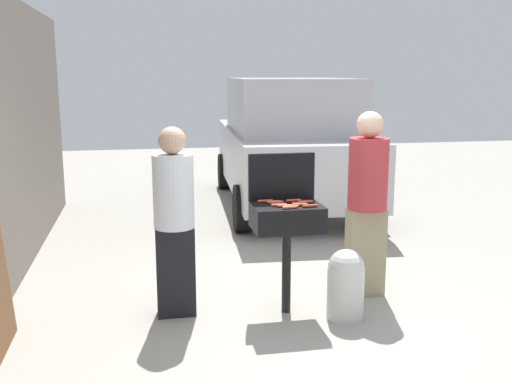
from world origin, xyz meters
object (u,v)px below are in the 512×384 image
(bbq_grill, at_px, (287,221))
(hot_dog_7, at_px, (276,203))
(hot_dog_11, at_px, (285,206))
(person_right, at_px, (367,198))
(hot_dog_1, at_px, (305,202))
(hot_dog_6, at_px, (274,202))
(parked_minivan, at_px, (289,142))
(hot_dog_10, at_px, (279,205))
(propane_tank, at_px, (346,283))
(person_left, at_px, (174,215))
(hot_dog_5, at_px, (265,201))
(hot_dog_3, at_px, (300,205))
(hot_dog_4, at_px, (291,206))
(hot_dog_0, at_px, (290,208))
(hot_dog_9, at_px, (299,203))
(hot_dog_2, at_px, (310,206))
(hot_dog_8, at_px, (293,201))

(bbq_grill, bearing_deg, hot_dog_7, 151.25)
(hot_dog_11, xyz_separation_m, person_right, (0.88, 0.37, -0.04))
(hot_dog_1, xyz_separation_m, hot_dog_6, (-0.27, 0.06, 0.00))
(hot_dog_7, xyz_separation_m, parked_minivan, (1.15, 4.13, 0.03))
(hot_dog_10, xyz_separation_m, parked_minivan, (1.15, 4.23, 0.03))
(propane_tank, bearing_deg, person_left, 166.34)
(bbq_grill, relative_size, hot_dog_5, 7.53)
(person_right, bearing_deg, hot_dog_1, 16.18)
(hot_dog_3, height_order, hot_dog_10, same)
(hot_dog_5, xyz_separation_m, hot_dog_6, (0.07, -0.04, 0.00))
(hot_dog_6, bearing_deg, hot_dog_10, -84.53)
(hot_dog_4, xyz_separation_m, hot_dog_11, (-0.05, 0.03, 0.00))
(hot_dog_0, xyz_separation_m, parked_minivan, (1.08, 4.34, 0.03))
(hot_dog_6, bearing_deg, hot_dog_3, -39.99)
(hot_dog_5, relative_size, hot_dog_6, 1.00)
(hot_dog_9, bearing_deg, hot_dog_6, 152.82)
(hot_dog_4, bearing_deg, hot_dog_2, -3.05)
(hot_dog_1, distance_m, propane_tank, 0.78)
(hot_dog_0, relative_size, hot_dog_2, 1.00)
(hot_dog_6, bearing_deg, hot_dog_4, -64.78)
(hot_dog_5, relative_size, parked_minivan, 0.03)
(hot_dog_3, bearing_deg, hot_dog_6, 140.01)
(hot_dog_1, height_order, person_right, person_right)
(hot_dog_1, distance_m, person_right, 0.71)
(hot_dog_2, relative_size, hot_dog_10, 1.00)
(hot_dog_9, xyz_separation_m, hot_dog_10, (-0.19, -0.04, 0.00))
(hot_dog_5, distance_m, hot_dog_11, 0.26)
(hot_dog_2, distance_m, hot_dog_6, 0.34)
(hot_dog_6, bearing_deg, bbq_grill, -41.60)
(hot_dog_4, xyz_separation_m, hot_dog_10, (-0.09, 0.07, 0.00))
(propane_tank, relative_size, person_left, 0.37)
(hot_dog_0, height_order, person_left, person_left)
(hot_dog_3, height_order, parked_minivan, parked_minivan)
(hot_dog_9, bearing_deg, hot_dog_1, 34.08)
(hot_dog_7, distance_m, person_right, 0.96)
(hot_dog_8, relative_size, parked_minivan, 0.03)
(hot_dog_9, xyz_separation_m, person_right, (0.74, 0.29, -0.04))
(hot_dog_8, relative_size, hot_dog_11, 1.00)
(hot_dog_1, relative_size, person_left, 0.08)
(hot_dog_0, bearing_deg, hot_dog_7, 108.78)
(hot_dog_11, distance_m, propane_tank, 0.86)
(hot_dog_8, height_order, hot_dog_10, same)
(hot_dog_11, xyz_separation_m, person_left, (-0.92, 0.22, -0.09))
(hot_dog_10, height_order, propane_tank, hot_dog_10)
(hot_dog_0, distance_m, person_left, 0.99)
(hot_dog_0, height_order, hot_dog_11, same)
(hot_dog_11, distance_m, person_right, 0.96)
(bbq_grill, distance_m, hot_dog_4, 0.20)
(bbq_grill, xyz_separation_m, hot_dog_3, (0.09, -0.07, 0.16))
(hot_dog_1, relative_size, hot_dog_10, 1.00)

